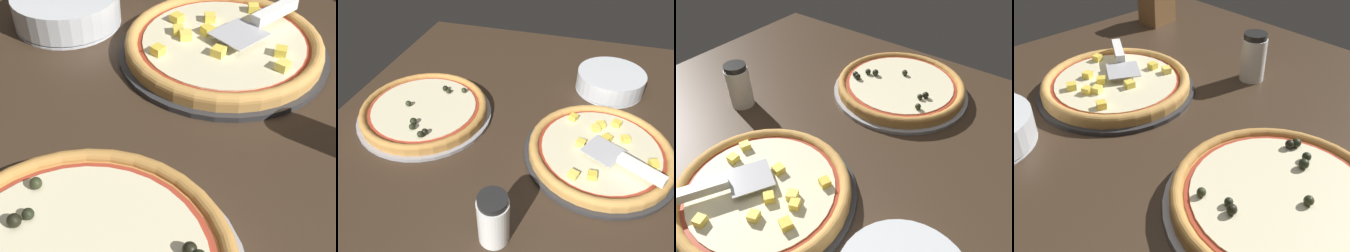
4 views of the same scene
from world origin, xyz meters
TOP-DOWN VIEW (x-y plane):
  - ground_plane at (0.00, 0.00)cm, footprint 131.78×119.46cm
  - pizza_pan_front at (-2.02, -16.76)cm, footprint 37.99×37.99cm
  - pizza_front at (-2.01, -16.75)cm, footprint 35.71×35.71cm
  - pizza_pan_back at (1.14, 33.23)cm, footprint 38.44×38.44cm
  - pizza_back at (1.12, 33.21)cm, footprint 36.13×36.13cm
  - serving_spatula at (-8.13, -23.58)cm, footprint 13.69×19.28cm
  - parmesan_shaker at (-30.93, 1.83)cm, footprint 6.24×6.24cm
  - napkin_holder at (-39.35, -45.61)cm, footprint 11.00×8.89cm

SIDE VIEW (x-z plane):
  - ground_plane at x=0.00cm, z-range -3.60..0.00cm
  - pizza_pan_front at x=-2.02cm, z-range 0.00..1.00cm
  - pizza_pan_back at x=1.14cm, z-range 0.00..1.00cm
  - pizza_front at x=-2.01cm, z-range 0.59..4.06cm
  - pizza_back at x=1.12cm, z-range 0.45..4.64cm
  - serving_spatula at x=-8.13cm, z-range 4.26..6.26cm
  - parmesan_shaker at x=-30.93cm, z-range -0.10..12.24cm
  - napkin_holder at x=-39.35cm, z-range -0.31..13.39cm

